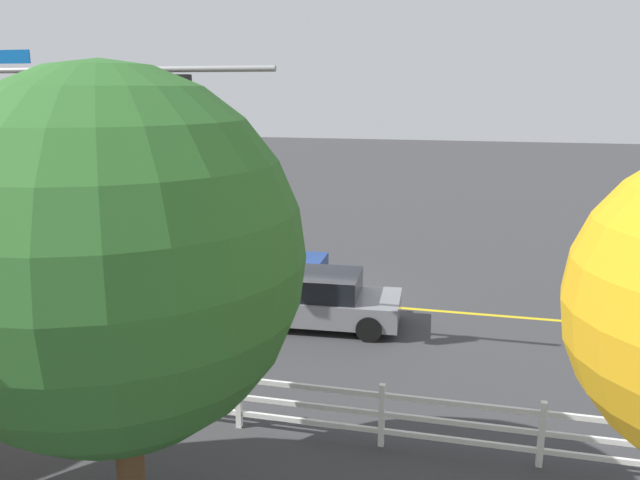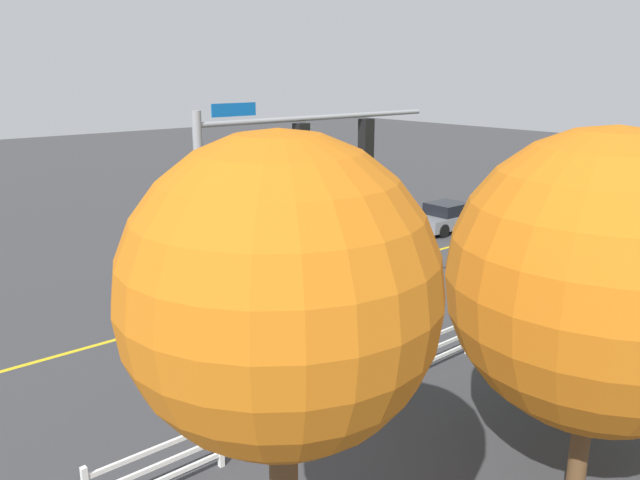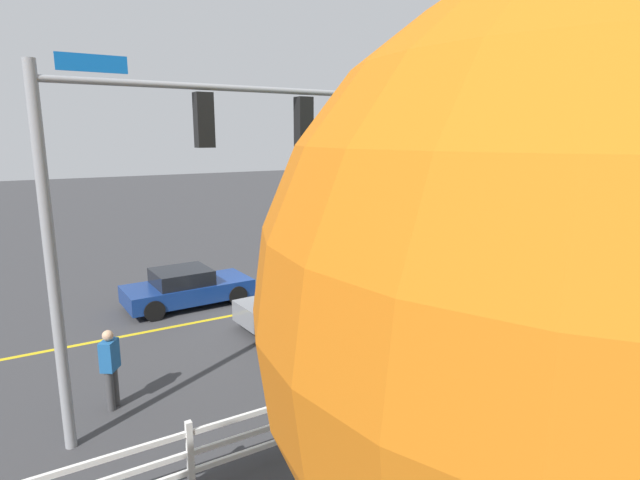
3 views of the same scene
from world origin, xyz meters
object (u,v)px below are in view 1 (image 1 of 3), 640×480
object	(u,v)px
car_2	(261,261)
tree_2	(114,258)
car_0	(319,300)
pedestrian	(64,299)

from	to	relation	value
car_2	tree_2	distance (m)	12.69
car_0	car_2	distance (m)	4.44
car_2	tree_2	size ratio (longest dim) A/B	0.64
tree_2	car_2	bearing A→B (deg)	-79.06
car_2	pedestrian	xyz separation A→B (m)	(3.24, 5.58, 0.32)
car_2	pedestrian	distance (m)	6.47
car_0	tree_2	world-z (taller)	tree_2
car_0	pedestrian	distance (m)	6.40
tree_2	pedestrian	bearing A→B (deg)	-49.08
car_2	pedestrian	world-z (taller)	pedestrian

